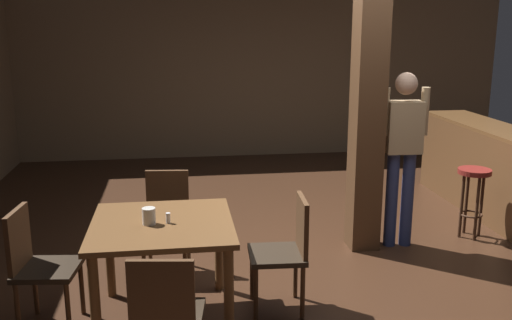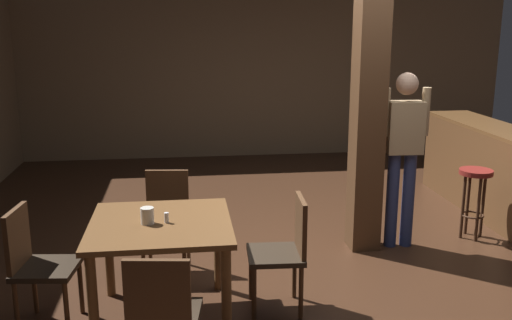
{
  "view_description": "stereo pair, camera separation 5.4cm",
  "coord_description": "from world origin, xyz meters",
  "px_view_note": "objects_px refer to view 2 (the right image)",
  "views": [
    {
      "loc": [
        -1.46,
        -4.82,
        2.18
      ],
      "look_at": [
        -0.75,
        0.19,
        0.95
      ],
      "focal_mm": 40.0,
      "sensor_mm": 36.0,
      "label": 1
    },
    {
      "loc": [
        -1.41,
        -4.83,
        2.18
      ],
      "look_at": [
        -0.75,
        0.19,
        0.95
      ],
      "focal_mm": 40.0,
      "sensor_mm": 36.0,
      "label": 2
    }
  ],
  "objects_px": {
    "chair_east": "(285,248)",
    "bar_stool_near": "(475,187)",
    "napkin_cup": "(147,216)",
    "chair_north": "(166,216)",
    "standing_person": "(403,148)",
    "dining_table": "(161,237)",
    "salt_shaker": "(167,218)",
    "chair_south": "(162,314)",
    "chair_west": "(36,261)",
    "bar_counter": "(480,167)"
  },
  "relations": [
    {
      "from": "napkin_cup",
      "to": "bar_stool_near",
      "type": "distance_m",
      "value": 3.47
    },
    {
      "from": "chair_south",
      "to": "chair_west",
      "type": "height_order",
      "value": "same"
    },
    {
      "from": "chair_west",
      "to": "dining_table",
      "type": "bearing_deg",
      "value": -1.16
    },
    {
      "from": "chair_south",
      "to": "napkin_cup",
      "type": "bearing_deg",
      "value": 97.87
    },
    {
      "from": "napkin_cup",
      "to": "chair_north",
      "type": "bearing_deg",
      "value": 83.42
    },
    {
      "from": "bar_counter",
      "to": "chair_west",
      "type": "bearing_deg",
      "value": -154.9
    },
    {
      "from": "chair_north",
      "to": "chair_east",
      "type": "height_order",
      "value": "same"
    },
    {
      "from": "chair_north",
      "to": "napkin_cup",
      "type": "distance_m",
      "value": 0.97
    },
    {
      "from": "bar_counter",
      "to": "napkin_cup",
      "type": "bearing_deg",
      "value": -149.8
    },
    {
      "from": "standing_person",
      "to": "salt_shaker",
      "type": "bearing_deg",
      "value": -152.0
    },
    {
      "from": "chair_south",
      "to": "salt_shaker",
      "type": "distance_m",
      "value": 0.9
    },
    {
      "from": "salt_shaker",
      "to": "dining_table",
      "type": "bearing_deg",
      "value": 149.78
    },
    {
      "from": "chair_west",
      "to": "napkin_cup",
      "type": "relative_size",
      "value": 7.4
    },
    {
      "from": "bar_counter",
      "to": "salt_shaker",
      "type": "bearing_deg",
      "value": -148.9
    },
    {
      "from": "napkin_cup",
      "to": "bar_counter",
      "type": "xyz_separation_m",
      "value": [
        3.73,
        2.17,
        -0.31
      ]
    },
    {
      "from": "chair_south",
      "to": "bar_stool_near",
      "type": "bearing_deg",
      "value": 34.77
    },
    {
      "from": "napkin_cup",
      "to": "bar_stool_near",
      "type": "bearing_deg",
      "value": 22.09
    },
    {
      "from": "chair_north",
      "to": "dining_table",
      "type": "bearing_deg",
      "value": -90.97
    },
    {
      "from": "chair_south",
      "to": "standing_person",
      "type": "relative_size",
      "value": 0.52
    },
    {
      "from": "chair_west",
      "to": "bar_stool_near",
      "type": "distance_m",
      "value": 4.2
    },
    {
      "from": "chair_west",
      "to": "bar_counter",
      "type": "distance_m",
      "value": 5.01
    },
    {
      "from": "salt_shaker",
      "to": "standing_person",
      "type": "bearing_deg",
      "value": 28.0
    },
    {
      "from": "chair_west",
      "to": "chair_north",
      "type": "bearing_deg",
      "value": 43.27
    },
    {
      "from": "chair_east",
      "to": "salt_shaker",
      "type": "xyz_separation_m",
      "value": [
        -0.88,
        -0.06,
        0.3
      ]
    },
    {
      "from": "chair_east",
      "to": "standing_person",
      "type": "xyz_separation_m",
      "value": [
        1.35,
        1.13,
        0.5
      ]
    },
    {
      "from": "chair_south",
      "to": "chair_east",
      "type": "bearing_deg",
      "value": 45.04
    },
    {
      "from": "chair_east",
      "to": "bar_stool_near",
      "type": "height_order",
      "value": "chair_east"
    },
    {
      "from": "chair_north",
      "to": "chair_west",
      "type": "height_order",
      "value": "same"
    },
    {
      "from": "dining_table",
      "to": "napkin_cup",
      "type": "bearing_deg",
      "value": -162.15
    },
    {
      "from": "dining_table",
      "to": "chair_west",
      "type": "bearing_deg",
      "value": 178.84
    },
    {
      "from": "chair_south",
      "to": "chair_north",
      "type": "bearing_deg",
      "value": 90.4
    },
    {
      "from": "napkin_cup",
      "to": "chair_south",
      "type": "bearing_deg",
      "value": -82.13
    },
    {
      "from": "dining_table",
      "to": "chair_north",
      "type": "relative_size",
      "value": 1.15
    },
    {
      "from": "dining_table",
      "to": "bar_counter",
      "type": "relative_size",
      "value": 0.46
    },
    {
      "from": "chair_north",
      "to": "standing_person",
      "type": "relative_size",
      "value": 0.52
    },
    {
      "from": "chair_north",
      "to": "bar_counter",
      "type": "xyz_separation_m",
      "value": [
        3.63,
        1.27,
        0.01
      ]
    },
    {
      "from": "bar_stool_near",
      "to": "chair_east",
      "type": "bearing_deg",
      "value": -150.43
    },
    {
      "from": "chair_north",
      "to": "bar_counter",
      "type": "bearing_deg",
      "value": 19.27
    },
    {
      "from": "napkin_cup",
      "to": "salt_shaker",
      "type": "xyz_separation_m",
      "value": [
        0.14,
        0.0,
        -0.02
      ]
    },
    {
      "from": "napkin_cup",
      "to": "standing_person",
      "type": "height_order",
      "value": "standing_person"
    },
    {
      "from": "bar_stool_near",
      "to": "standing_person",
      "type": "bearing_deg",
      "value": -172.59
    },
    {
      "from": "chair_west",
      "to": "salt_shaker",
      "type": "xyz_separation_m",
      "value": [
        0.94,
        -0.04,
        0.3
      ]
    },
    {
      "from": "chair_east",
      "to": "chair_north",
      "type": "bearing_deg",
      "value": 137.28
    },
    {
      "from": "chair_west",
      "to": "salt_shaker",
      "type": "relative_size",
      "value": 11.61
    },
    {
      "from": "dining_table",
      "to": "standing_person",
      "type": "bearing_deg",
      "value": 27.0
    },
    {
      "from": "dining_table",
      "to": "salt_shaker",
      "type": "xyz_separation_m",
      "value": [
        0.05,
        -0.03,
        0.16
      ]
    },
    {
      "from": "napkin_cup",
      "to": "salt_shaker",
      "type": "bearing_deg",
      "value": 0.93
    },
    {
      "from": "dining_table",
      "to": "chair_south",
      "type": "height_order",
      "value": "chair_south"
    },
    {
      "from": "chair_north",
      "to": "chair_east",
      "type": "bearing_deg",
      "value": -42.72
    },
    {
      "from": "dining_table",
      "to": "bar_stool_near",
      "type": "height_order",
      "value": "dining_table"
    }
  ]
}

